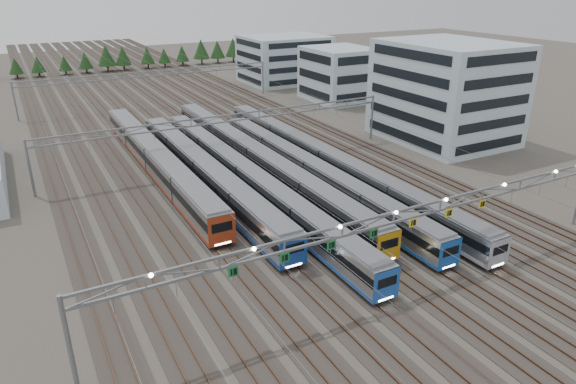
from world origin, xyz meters
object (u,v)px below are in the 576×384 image
train_b (205,173)px  train_e (312,172)px  train_d (256,158)px  gantry_near (394,220)px  train_f (327,160)px  depot_bldg_north (285,59)px  train_c (246,177)px  depot_bldg_mid (339,74)px  depot_bldg_south (446,92)px  gantry_far (151,78)px  train_a (156,160)px  gantry_mid (226,124)px

train_b → train_e: 14.97m
train_d → gantry_near: 34.94m
train_f → depot_bldg_north: size_ratio=2.90×
train_c → train_d: (4.50, 6.34, 0.09)m
train_f → depot_bldg_mid: (29.94, 41.61, 4.01)m
gantry_near → depot_bldg_south: 52.08m
gantry_far → train_a: bearing=-104.2°
train_a → depot_bldg_north: 76.58m
gantry_near → gantry_far: gantry_near is taller
train_b → depot_bldg_mid: (47.94, 38.45, 3.80)m
train_b → depot_bldg_south: bearing=2.6°
depot_bldg_south → depot_bldg_mid: size_ratio=1.38×
train_a → train_c: 15.38m
train_b → gantry_mid: 11.31m
train_a → train_e: (18.00, -15.08, -0.24)m
train_e → depot_bldg_south: bearing=14.7°
train_d → depot_bldg_mid: bearing=42.7°
gantry_mid → depot_bldg_mid: bearing=36.4°
depot_bldg_south → depot_bldg_north: depot_bldg_south is taller
depot_bldg_south → depot_bldg_north: size_ratio=1.00×
train_c → train_d: train_d is taller
train_c → train_d: bearing=54.6°
train_f → gantry_mid: (-11.25, 11.25, 4.30)m
train_e → gantry_mid: (-6.75, 14.55, 4.31)m
gantry_far → train_b: bearing=-97.2°
gantry_mid → depot_bldg_south: depot_bldg_south is taller
train_b → train_f: bearing=-10.0°
train_b → depot_bldg_south: (46.04, 2.07, 6.32)m
gantry_near → gantry_far: 85.12m
train_b → train_c: size_ratio=0.84×
gantry_mid → train_d: bearing=-68.1°
train_a → train_b: (4.50, -8.62, -0.03)m
train_d → train_e: size_ratio=1.19×
gantry_far → depot_bldg_mid: bearing=-19.6°
train_d → gantry_far: 50.82m
train_f → train_a: bearing=152.4°
depot_bldg_north → depot_bldg_south: bearing=-91.1°
train_c → gantry_mid: size_ratio=1.08×
depot_bldg_south → depot_bldg_north: 62.91m
gantry_near → gantry_mid: gantry_near is taller
gantry_near → train_d: bearing=86.2°
gantry_near → gantry_mid: bearing=89.9°
train_b → depot_bldg_north: 80.40m
train_b → depot_bldg_north: size_ratio=2.32×
train_a → train_f: size_ratio=0.83×
gantry_mid → gantry_far: 45.00m
train_e → train_c: bearing=163.8°
gantry_near → depot_bldg_north: depot_bldg_north is taller
train_c → gantry_near: gantry_near is taller
depot_bldg_mid → gantry_near: bearing=-120.3°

